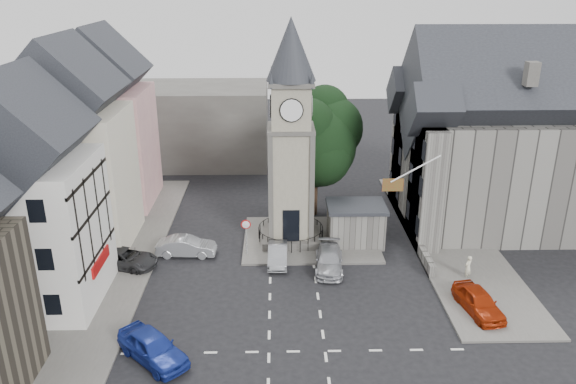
{
  "coord_description": "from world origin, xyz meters",
  "views": [
    {
      "loc": [
        -0.99,
        -30.28,
        18.72
      ],
      "look_at": [
        -0.26,
        5.0,
        5.07
      ],
      "focal_mm": 35.0,
      "sensor_mm": 36.0,
      "label": 1
    }
  ],
  "objects_px": {
    "clock_tower": "(291,136)",
    "stone_shelter": "(356,224)",
    "car_west_blue": "(153,347)",
    "car_east_red": "(479,302)",
    "pedestrian": "(468,267)"
  },
  "relations": [
    {
      "from": "clock_tower",
      "to": "stone_shelter",
      "type": "height_order",
      "value": "clock_tower"
    },
    {
      "from": "clock_tower",
      "to": "car_west_blue",
      "type": "relative_size",
      "value": 3.54
    },
    {
      "from": "stone_shelter",
      "to": "car_east_red",
      "type": "relative_size",
      "value": 1.02
    },
    {
      "from": "clock_tower",
      "to": "car_west_blue",
      "type": "height_order",
      "value": "clock_tower"
    },
    {
      "from": "clock_tower",
      "to": "car_west_blue",
      "type": "bearing_deg",
      "value": -118.19
    },
    {
      "from": "stone_shelter",
      "to": "car_west_blue",
      "type": "distance_m",
      "value": 18.28
    },
    {
      "from": "car_west_blue",
      "to": "pedestrian",
      "type": "height_order",
      "value": "pedestrian"
    },
    {
      "from": "clock_tower",
      "to": "pedestrian",
      "type": "bearing_deg",
      "value": -27.52
    },
    {
      "from": "car_west_blue",
      "to": "clock_tower",
      "type": "bearing_deg",
      "value": 16.33
    },
    {
      "from": "stone_shelter",
      "to": "pedestrian",
      "type": "relative_size",
      "value": 2.6
    },
    {
      "from": "car_west_blue",
      "to": "stone_shelter",
      "type": "bearing_deg",
      "value": 2.18
    },
    {
      "from": "pedestrian",
      "to": "car_west_blue",
      "type": "bearing_deg",
      "value": -15.03
    },
    {
      "from": "clock_tower",
      "to": "car_west_blue",
      "type": "xyz_separation_m",
      "value": [
        -7.5,
        -13.99,
        -7.34
      ]
    },
    {
      "from": "stone_shelter",
      "to": "clock_tower",
      "type": "bearing_deg",
      "value": 174.16
    },
    {
      "from": "stone_shelter",
      "to": "car_west_blue",
      "type": "relative_size",
      "value": 0.94
    }
  ]
}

